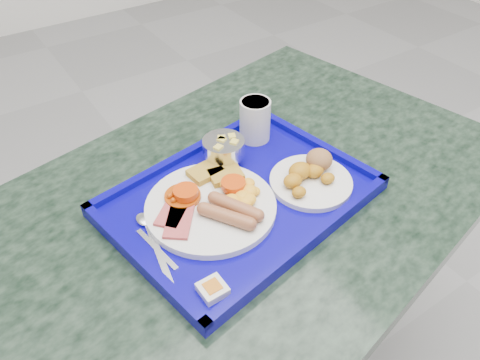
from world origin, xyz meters
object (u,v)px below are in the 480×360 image
object	(u,v)px
main_plate	(214,203)
bread_plate	(311,176)
fruit_bowl	(224,148)
tray	(240,198)
table	(250,245)
juice_cup	(255,119)

from	to	relation	value
main_plate	bread_plate	world-z (taller)	bread_plate
main_plate	fruit_bowl	xyz separation A→B (m)	(0.09, 0.10, 0.03)
main_plate	bread_plate	size ratio (longest dim) A/B	1.50
tray	main_plate	xyz separation A→B (m)	(-0.06, -0.00, 0.02)
main_plate	table	bearing A→B (deg)	14.15
table	tray	distance (m)	0.19
main_plate	juice_cup	world-z (taller)	juice_cup
table	fruit_bowl	xyz separation A→B (m)	(-0.01, 0.08, 0.23)
tray	main_plate	world-z (taller)	main_plate
fruit_bowl	table	bearing A→B (deg)	-79.36
fruit_bowl	main_plate	bearing A→B (deg)	-130.06
fruit_bowl	tray	bearing A→B (deg)	-105.54
table	bread_plate	bearing A→B (deg)	-35.82
table	main_plate	bearing A→B (deg)	-165.85
tray	fruit_bowl	bearing A→B (deg)	74.46
bread_plate	fruit_bowl	xyz separation A→B (m)	(-0.11, 0.15, 0.02)
tray	juice_cup	distance (m)	0.20
tray	juice_cup	size ratio (longest dim) A/B	5.73
table	juice_cup	bearing A→B (deg)	52.12
bread_plate	tray	bearing A→B (deg)	162.18
tray	bread_plate	xyz separation A→B (m)	(0.14, -0.04, 0.02)
main_plate	juice_cup	distance (m)	0.24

